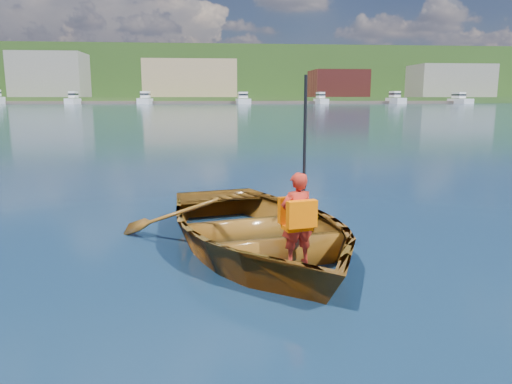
% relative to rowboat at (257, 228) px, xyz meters
% --- Properties ---
extents(ground, '(600.00, 600.00, 0.00)m').
position_rel_rowboat_xyz_m(ground, '(-0.79, -0.35, -0.30)').
color(ground, '#0D253B').
rests_on(ground, ground).
extents(rowboat, '(4.13, 5.02, 0.91)m').
position_rel_rowboat_xyz_m(rowboat, '(0.00, 0.00, 0.00)').
color(rowboat, '#73310D').
rests_on(rowboat, ground).
extents(child_paddler, '(0.43, 0.41, 2.10)m').
position_rel_rowboat_xyz_m(child_paddler, '(0.37, -0.83, 0.34)').
color(child_paddler, red).
rests_on(child_paddler, ground).
extents(shoreline, '(400.00, 140.00, 22.00)m').
position_rel_rowboat_xyz_m(shoreline, '(-0.79, 236.26, 10.02)').
color(shoreline, '#3B5E26').
rests_on(shoreline, ground).
extents(dock, '(160.05, 8.19, 0.80)m').
position_rel_rowboat_xyz_m(dock, '(-3.68, 147.65, 0.10)').
color(dock, brown).
rests_on(dock, ground).
extents(waterfront_buildings, '(202.00, 16.00, 14.00)m').
position_rel_rowboat_xyz_m(waterfront_buildings, '(-8.53, 164.65, 7.44)').
color(waterfront_buildings, brown).
rests_on(waterfront_buildings, ground).
extents(marina_yachts, '(139.93, 13.03, 4.28)m').
position_rel_rowboat_xyz_m(marina_yachts, '(9.13, 142.96, 1.01)').
color(marina_yachts, white).
rests_on(marina_yachts, ground).
extents(hillside_trees, '(317.26, 86.62, 25.42)m').
position_rel_rowboat_xyz_m(hillside_trees, '(-10.92, 237.47, 17.50)').
color(hillside_trees, '#382314').
rests_on(hillside_trees, ground).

